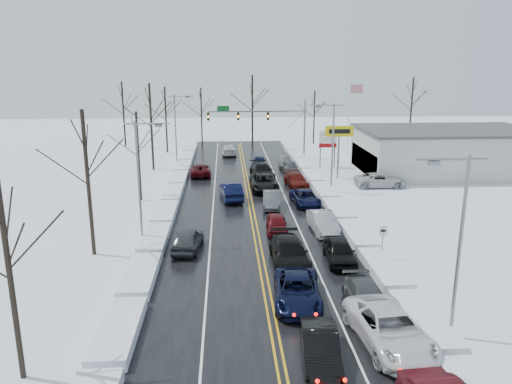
{
  "coord_description": "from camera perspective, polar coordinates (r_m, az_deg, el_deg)",
  "views": [
    {
      "loc": [
        -2.28,
        -39.06,
        13.0
      ],
      "look_at": [
        0.2,
        0.81,
        2.5
      ],
      "focal_mm": 35.0,
      "sensor_mm": 36.0,
      "label": 1
    }
  ],
  "objects": [
    {
      "name": "traffic_signal_mast",
      "position": [
        67.71,
        1.33,
        8.35
      ],
      "size": [
        13.28,
        0.39,
        8.0
      ],
      "color": "slate",
      "rests_on": "ground"
    },
    {
      "name": "speed_limit_sign",
      "position": [
        34.69,
        14.29,
        -4.88
      ],
      "size": [
        0.55,
        0.09,
        2.35
      ],
      "color": "slate",
      "rests_on": "ground"
    },
    {
      "name": "queued_car_10",
      "position": [
        25.45,
        14.91,
        -16.54
      ],
      "size": [
        3.49,
        6.42,
        1.71
      ],
      "primitive_type": "imported",
      "rotation": [
        0.0,
        0.0,
        0.11
      ],
      "color": "white",
      "rests_on": "ground"
    },
    {
      "name": "oncoming_car_0",
      "position": [
        48.44,
        -2.87,
        -0.86
      ],
      "size": [
        2.44,
        5.33,
        1.7
      ],
      "primitive_type": "imported",
      "rotation": [
        0.0,
        0.0,
        3.27
      ],
      "color": "black",
      "rests_on": "ground"
    },
    {
      "name": "queued_car_13",
      "position": [
        39.65,
        7.61,
        -4.55
      ],
      "size": [
        1.95,
        4.89,
        1.58
      ],
      "primitive_type": "imported",
      "rotation": [
        0.0,
        0.0,
        0.06
      ],
      "color": "#97999E",
      "rests_on": "ground"
    },
    {
      "name": "dealership_building",
      "position": [
        63.65,
        20.93,
        4.4
      ],
      "size": [
        20.4,
        12.4,
        5.3
      ],
      "color": "beige",
      "rests_on": "ground"
    },
    {
      "name": "parked_car_0",
      "position": [
        54.81,
        13.96,
        0.56
      ],
      "size": [
        5.49,
        2.66,
        1.5
      ],
      "primitive_type": "imported",
      "rotation": [
        0.0,
        0.0,
        1.54
      ],
      "color": "silver",
      "rests_on": "ground"
    },
    {
      "name": "streetlight_sw",
      "position": [
        36.39,
        -13.0,
        2.15
      ],
      "size": [
        3.2,
        0.25,
        9.0
      ],
      "color": "slate",
      "rests_on": "ground"
    },
    {
      "name": "queued_car_1",
      "position": [
        23.62,
        7.29,
        -18.8
      ],
      "size": [
        2.0,
        4.68,
        1.5
      ],
      "primitive_type": "imported",
      "rotation": [
        0.0,
        0.0,
        -0.09
      ],
      "color": "black",
      "rests_on": "ground"
    },
    {
      "name": "snow_bank_right",
      "position": [
        44.18,
        9.54,
        -2.59
      ],
      "size": [
        1.87,
        72.0,
        0.63
      ],
      "primitive_type": "cube",
      "color": "white",
      "rests_on": "ground"
    },
    {
      "name": "tree_far_e",
      "position": [
        85.78,
        17.41,
        10.28
      ],
      "size": [
        4.2,
        4.2,
        10.5
      ],
      "color": "#2D231C",
      "rests_on": "ground"
    },
    {
      "name": "queued_car_4",
      "position": [
        39.27,
        2.37,
        -4.61
      ],
      "size": [
        1.8,
        4.07,
        1.36
      ],
      "primitive_type": "imported",
      "rotation": [
        0.0,
        0.0,
        -0.05
      ],
      "color": "#530B10",
      "rests_on": "ground"
    },
    {
      "name": "queued_car_12",
      "position": [
        34.1,
        9.47,
        -7.89
      ],
      "size": [
        1.98,
        4.6,
        1.55
      ],
      "primitive_type": "imported",
      "rotation": [
        0.0,
        0.0,
        -0.03
      ],
      "color": "black",
      "rests_on": "ground"
    },
    {
      "name": "tree_left_d",
      "position": [
        61.96,
        -11.97,
        9.17
      ],
      "size": [
        4.2,
        4.2,
        10.5
      ],
      "color": "#2D231C",
      "rests_on": "ground"
    },
    {
      "name": "queued_car_16",
      "position": [
        59.53,
        3.95,
        2.08
      ],
      "size": [
        1.82,
        4.44,
        1.51
      ],
      "primitive_type": "imported",
      "rotation": [
        0.0,
        0.0,
        0.01
      ],
      "color": "#46494C",
      "rests_on": "ground"
    },
    {
      "name": "oncoming_car_2",
      "position": [
        71.7,
        -3.06,
        4.26
      ],
      "size": [
        2.16,
        5.15,
        1.49
      ],
      "primitive_type": "imported",
      "rotation": [
        0.0,
        0.0,
        3.13
      ],
      "color": "silver",
      "rests_on": "ground"
    },
    {
      "name": "queued_car_8",
      "position": [
        63.31,
        0.33,
        2.88
      ],
      "size": [
        2.02,
        4.09,
        1.34
      ],
      "primitive_type": "imported",
      "rotation": [
        0.0,
        0.0,
        -0.11
      ],
      "color": "black",
      "rests_on": "ground"
    },
    {
      "name": "tree_far_a",
      "position": [
        80.83,
        -14.99,
        9.97
      ],
      "size": [
        4.0,
        4.0,
        10.0
      ],
      "color": "#2D231C",
      "rests_on": "ground"
    },
    {
      "name": "queued_car_2",
      "position": [
        28.46,
        4.71,
        -12.5
      ],
      "size": [
        2.97,
        5.64,
        1.51
      ],
      "primitive_type": "imported",
      "rotation": [
        0.0,
        0.0,
        -0.09
      ],
      "color": "black",
      "rests_on": "ground"
    },
    {
      "name": "flagpole",
      "position": [
        71.58,
        10.7,
        8.8
      ],
      "size": [
        1.87,
        1.2,
        10.0
      ],
      "color": "silver",
      "rests_on": "ground"
    },
    {
      "name": "tree_far_d",
      "position": [
        81.14,
        6.69,
        9.64
      ],
      "size": [
        3.4,
        3.4,
        8.5
      ],
      "color": "#2D231C",
      "rests_on": "ground"
    },
    {
      "name": "tree_left_c",
      "position": [
        48.29,
        -13.39,
        5.92
      ],
      "size": [
        3.4,
        3.4,
        8.5
      ],
      "color": "#2D231C",
      "rests_on": "ground"
    },
    {
      "name": "queued_car_15",
      "position": [
        53.45,
        4.61,
        0.6
      ],
      "size": [
        2.44,
        5.04,
        1.42
      ],
      "primitive_type": "imported",
      "rotation": [
        0.0,
        0.0,
        0.1
      ],
      "color": "#4E0D0A",
      "rests_on": "ground"
    },
    {
      "name": "queued_car_5",
      "position": [
        45.88,
        1.77,
        -1.74
      ],
      "size": [
        1.87,
        4.51,
        1.45
      ],
      "primitive_type": "imported",
      "rotation": [
        0.0,
        0.0,
        -0.08
      ],
      "color": "#45484B",
      "rests_on": "ground"
    },
    {
      "name": "queued_car_14",
      "position": [
        46.87,
        5.63,
        -1.45
      ],
      "size": [
        2.59,
        4.99,
        1.34
      ],
      "primitive_type": "imported",
      "rotation": [
        0.0,
        0.0,
        0.07
      ],
      "color": "black",
      "rests_on": "ground"
    },
    {
      "name": "queued_car_11",
      "position": [
        28.45,
        12.33,
        -12.83
      ],
      "size": [
        1.86,
        4.56,
        1.32
      ],
      "primitive_type": "imported",
      "rotation": [
        0.0,
        0.0,
        -0.0
      ],
      "color": "#424547",
      "rests_on": "ground"
    },
    {
      "name": "tree_far_c",
      "position": [
        78.35,
        -0.42,
        10.84
      ],
      "size": [
        4.4,
        4.4,
        11.0
      ],
      "color": "#2D231C",
      "rests_on": "ground"
    },
    {
      "name": "tree_far_b",
      "position": [
        80.42,
        -6.29,
        9.85
      ],
      "size": [
        3.6,
        3.6,
        9.0
      ],
      "color": "#2D231C",
      "rests_on": "ground"
    },
    {
      "name": "queued_car_17",
      "position": [
        63.43,
        3.27,
        2.88
      ],
      "size": [
        1.69,
        4.25,
        1.38
      ],
      "primitive_type": "imported",
      "rotation": [
        0.0,
        0.0,
        -0.06
      ],
      "color": "#414446",
      "rests_on": "ground"
    },
    {
      "name": "streetlight_se",
      "position": [
        24.79,
        21.99,
        -4.46
      ],
      "size": [
        3.2,
        0.25,
        9.0
      ],
      "color": "slate",
      "rests_on": "ground"
    },
    {
      "name": "streetlight_nw",
      "position": [
        63.81,
        -9.02,
        7.63
      ],
      "size": [
        3.2,
        0.25,
        9.0
      ],
      "color": "slate",
      "rests_on": "ground"
    },
    {
      "name": "queued_car_7",
      "position": [
        57.28,
        0.68,
        1.61
      ],
      "size": [
        2.88,
        5.89,
        1.65
      ],
      "primitive_type": "imported",
      "rotation": [
        0.0,
        0.0,
        0.1
      ],
      "color": "black",
      "rests_on": "ground"
    },
    {
      "name": "tree_left_a",
      "position": [
        22.01,
        -26.79,
        -4.68
      ],
      "size": [
        3.6,
        3.6,
        9.0
      ],
      "color": "#2D231C",
      "rests_on": "ground"
    },
    {
      "name": "ground",
      "position": [
        41.23,
        -0.2,
        -3.65
      ],
      "size": [
        160.0,
        160.0,
        0.0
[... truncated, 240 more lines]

